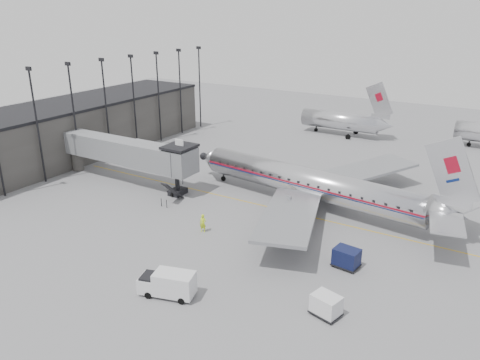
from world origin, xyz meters
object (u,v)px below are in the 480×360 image
Objects in this scene: airliner at (314,184)px; baggage_cart_white at (326,305)px; ramp_worker at (203,223)px; baggage_cart_navy at (346,257)px; service_van at (168,283)px.

airliner reaches higher than baggage_cart_white.
ramp_worker is (-16.27, 6.71, 0.07)m from baggage_cart_white.
ramp_worker is (-15.23, -0.95, 0.02)m from baggage_cart_navy.
baggage_cart_white is (9.06, -18.91, -1.88)m from airliner.
baggage_cart_navy is at bearing 112.34° from baggage_cart_white.
service_van is 1.96× the size of baggage_cart_navy.
airliner is 7.13× the size of service_van.
ramp_worker reaches higher than baggage_cart_navy.
service_van is at bearing -90.20° from airliner.
baggage_cart_white is (12.03, 4.21, -0.22)m from service_van.
baggage_cart_navy is 0.98× the size of baggage_cart_white.
baggage_cart_navy is 7.73m from baggage_cart_white.
service_van is 1.93× the size of baggage_cart_white.
baggage_cart_navy is at bearing 31.35° from service_van.
service_van reaches higher than baggage_cart_white.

